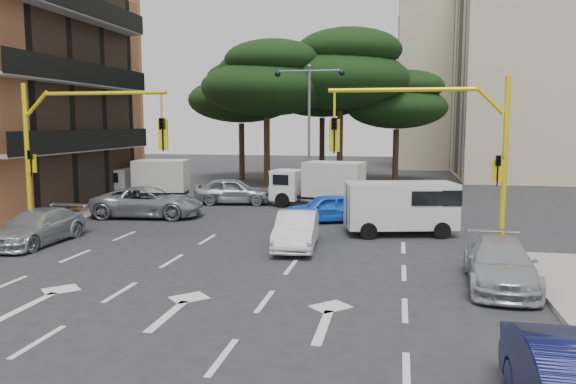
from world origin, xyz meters
name	(u,v)px	position (x,y,z in m)	size (l,w,h in m)	color
ground	(230,264)	(0.00, 0.00, 0.00)	(120.00, 120.00, 0.00)	#28282B
median_strip	(309,197)	(0.00, 16.00, 0.07)	(1.40, 6.00, 0.15)	gray
apartment_beige_far	(477,85)	(12.95, 44.00, 8.35)	(16.20, 12.15, 16.70)	beige
pine_left_near	(267,79)	(-3.94, 21.96, 7.60)	(9.15, 9.15, 10.23)	#382616
pine_center	(341,70)	(1.06, 23.96, 8.30)	(9.98, 9.98, 11.16)	#382616
pine_left_far	(242,92)	(-6.94, 25.96, 6.91)	(8.32, 8.32, 9.30)	#382616
pine_right	(398,100)	(5.06, 25.96, 6.22)	(7.49, 7.49, 8.37)	#382616
pine_back	(323,85)	(-0.94, 28.96, 7.60)	(9.15, 9.15, 10.23)	#382616
signal_mast_right	(447,143)	(6.80, 1.99, 3.88)	(5.79, 0.37, 6.00)	yellow
signal_mast_left	(69,140)	(-6.80, 1.99, 3.88)	(5.79, 0.37, 6.00)	yellow
street_lamp_center	(309,107)	(0.00, 16.00, 5.43)	(4.16, 0.36, 7.77)	slate
car_white_hatch	(296,230)	(1.68, 2.70, 0.66)	(1.39, 3.99, 1.32)	silver
car_blue_compact	(325,208)	(2.02, 8.26, 0.65)	(1.53, 3.80, 1.30)	blue
car_silver_wagon	(37,227)	(-8.00, 1.53, 0.64)	(1.80, 4.42, 1.28)	#9FA1A7
car_silver_cross_a	(148,202)	(-6.55, 7.95, 0.73)	(2.43, 5.26, 1.46)	#97999E
car_silver_cross_b	(233,191)	(-3.82, 13.00, 0.74)	(1.74, 4.32, 1.47)	#989AA0
car_silver_parked	(500,264)	(8.10, -0.91, 0.64)	(1.80, 4.42, 1.28)	#ABADB4
van_white	(400,208)	(5.36, 6.00, 1.09)	(1.97, 4.35, 2.18)	silver
box_truck_a	(146,181)	(-9.00, 12.95, 1.21)	(2.06, 4.90, 2.41)	silver
box_truck_b	(318,184)	(1.00, 12.88, 1.23)	(2.10, 5.00, 2.46)	white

